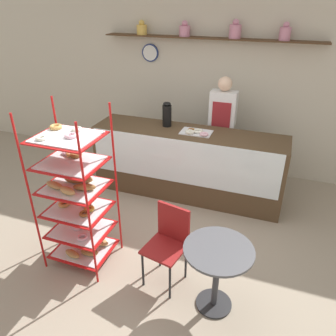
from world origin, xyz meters
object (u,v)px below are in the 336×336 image
Objects in this scene: pastry_rack at (77,199)px; coffee_carafe at (167,114)px; cafe_table at (217,264)px; cafe_chair at (169,238)px; person_worker at (222,128)px; donut_tray_counter at (196,132)px.

pastry_rack is 5.03× the size of coffee_carafe.
cafe_table is at bearing -58.65° from coffee_carafe.
pastry_rack is 1.05m from cafe_chair.
coffee_carafe is at bearing -152.46° from person_worker.
cafe_chair is at bearing -69.50° from coffee_carafe.
cafe_chair is 2.01m from coffee_carafe.
pastry_rack is 1.90m from donut_tray_counter.
pastry_rack is 2.08× the size of cafe_chair.
coffee_carafe is at bearing 122.24° from cafe_chair.
donut_tray_counter is (0.47, -0.14, -0.15)m from coffee_carafe.
person_worker reaches higher than coffee_carafe.
pastry_rack is at bearing -100.66° from coffee_carafe.
person_worker is at bearing 100.02° from cafe_chair.
cafe_table is 1.66× the size of donut_tray_counter.
pastry_rack is at bearing -165.36° from cafe_chair.
cafe_chair is at bearing 2.89° from pastry_rack.
person_worker is at bearing 63.63° from donut_tray_counter.
donut_tray_counter is at bearing 108.37° from cafe_chair.
cafe_table is at bearing -68.37° from donut_tray_counter.
coffee_carafe is (0.34, 1.83, 0.39)m from pastry_rack.
coffee_carafe is (-0.67, 1.78, 0.65)m from cafe_chair.
coffee_carafe is at bearing 164.06° from donut_tray_counter.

